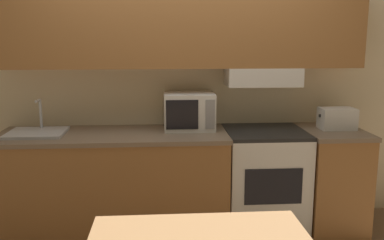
{
  "coord_description": "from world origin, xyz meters",
  "views": [
    {
      "loc": [
        -0.19,
        -3.86,
        1.66
      ],
      "look_at": [
        0.05,
        -0.59,
        1.03
      ],
      "focal_mm": 40.0,
      "sensor_mm": 36.0,
      "label": 1
    }
  ],
  "objects": [
    {
      "name": "lower_counter_main",
      "position": [
        -0.6,
        -0.34,
        0.44
      ],
      "size": [
        1.91,
        0.7,
        0.88
      ],
      "color": "#936033",
      "rests_on": "ground_plane"
    },
    {
      "name": "wall_back",
      "position": [
        0.02,
        -0.07,
        1.5
      ],
      "size": [
        5.49,
        0.38,
        2.55
      ],
      "color": "beige",
      "rests_on": "ground_plane"
    },
    {
      "name": "sink_basin",
      "position": [
        -1.22,
        -0.34,
        0.9
      ],
      "size": [
        0.46,
        0.4,
        0.28
      ],
      "color": "#B7BABF",
      "rests_on": "lower_counter_main"
    },
    {
      "name": "toaster",
      "position": [
        1.34,
        -0.31,
        0.97
      ],
      "size": [
        0.31,
        0.19,
        0.18
      ],
      "color": "silver",
      "rests_on": "lower_counter_right_stub"
    },
    {
      "name": "ground_plane",
      "position": [
        0.0,
        0.0,
        0.0
      ],
      "size": [
        16.0,
        16.0,
        0.0
      ],
      "primitive_type": "plane",
      "color": "#7F664C"
    },
    {
      "name": "lower_counter_right_stub",
      "position": [
        1.3,
        -0.34,
        0.44
      ],
      "size": [
        0.51,
        0.7,
        0.88
      ],
      "color": "#936033",
      "rests_on": "ground_plane"
    },
    {
      "name": "stove_range",
      "position": [
        0.7,
        -0.33,
        0.44
      ],
      "size": [
        0.67,
        0.66,
        0.88
      ],
      "color": "silver",
      "rests_on": "ground_plane"
    },
    {
      "name": "microwave",
      "position": [
        0.05,
        -0.21,
        1.04
      ],
      "size": [
        0.43,
        0.37,
        0.32
      ],
      "color": "silver",
      "rests_on": "lower_counter_main"
    }
  ]
}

